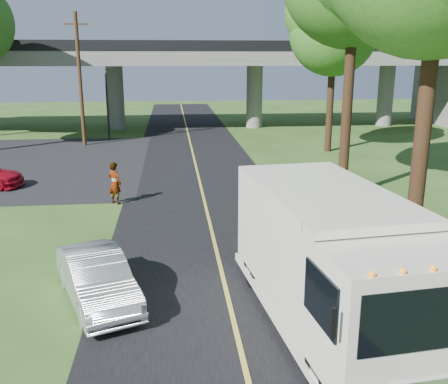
{
  "coord_description": "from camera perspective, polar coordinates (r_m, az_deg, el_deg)",
  "views": [
    {
      "loc": [
        -1.35,
        -11.94,
        6.1
      ],
      "look_at": [
        0.4,
        4.51,
        1.6
      ],
      "focal_mm": 40.0,
      "sensor_mm": 36.0,
      "label": 1
    }
  ],
  "objects": [
    {
      "name": "pedestrian",
      "position": [
        21.68,
        -12.37,
        1.0
      ],
      "size": [
        0.79,
        0.75,
        1.81
      ],
      "primitive_type": "imported",
      "rotation": [
        0.0,
        0.0,
        2.47
      ],
      "color": "gray",
      "rests_on": "ground"
    },
    {
      "name": "utility_pole",
      "position": [
        36.49,
        -16.14,
        12.28
      ],
      "size": [
        1.6,
        0.26,
        9.0
      ],
      "color": "#472D19",
      "rests_on": "ground"
    },
    {
      "name": "tree_right_far",
      "position": [
        33.55,
        12.98,
        18.62
      ],
      "size": [
        5.77,
        5.67,
        10.99
      ],
      "color": "#382314",
      "rests_on": "ground"
    },
    {
      "name": "traffic_signal",
      "position": [
        38.33,
        -13.24,
        10.49
      ],
      "size": [
        0.18,
        0.22,
        5.2
      ],
      "color": "black",
      "rests_on": "ground"
    },
    {
      "name": "silver_sedan",
      "position": [
        13.27,
        -14.33,
        -9.49
      ],
      "size": [
        2.74,
        4.24,
        1.32
      ],
      "primitive_type": "imported",
      "rotation": [
        0.0,
        0.0,
        0.37
      ],
      "color": "#9B9DA3",
      "rests_on": "ground"
    },
    {
      "name": "parking_lot",
      "position": [
        32.04,
        -23.5,
        2.99
      ],
      "size": [
        16.0,
        18.0,
        0.01
      ],
      "primitive_type": "cube",
      "color": "black",
      "rests_on": "ground"
    },
    {
      "name": "road",
      "position": [
        22.81,
        -2.45,
        -0.28
      ],
      "size": [
        7.0,
        90.0,
        0.02
      ],
      "primitive_type": "cube",
      "color": "black",
      "rests_on": "ground"
    },
    {
      "name": "ground",
      "position": [
        13.48,
        0.35,
        -11.7
      ],
      "size": [
        120.0,
        120.0,
        0.0
      ],
      "primitive_type": "plane",
      "color": "#2E4E1B",
      "rests_on": "ground"
    },
    {
      "name": "lane_line",
      "position": [
        22.8,
        -2.45,
        -0.23
      ],
      "size": [
        0.12,
        90.0,
        0.01
      ],
      "primitive_type": "cube",
      "color": "gold",
      "rests_on": "road"
    },
    {
      "name": "overpass",
      "position": [
        43.99,
        -4.42,
        13.17
      ],
      "size": [
        54.0,
        10.0,
        7.3
      ],
      "color": "slate",
      "rests_on": "ground"
    },
    {
      "name": "step_van",
      "position": [
        11.6,
        12.29,
        -7.33
      ],
      "size": [
        3.54,
        7.79,
        3.17
      ],
      "rotation": [
        0.0,
        0.0,
        0.1
      ],
      "color": "silver",
      "rests_on": "ground"
    }
  ]
}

